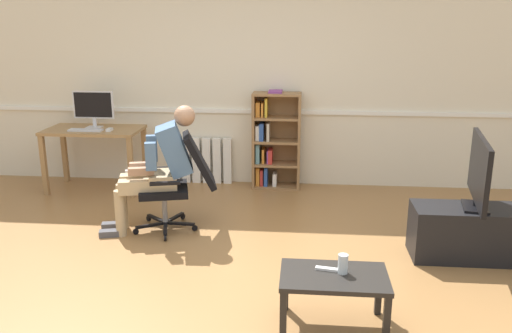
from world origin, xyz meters
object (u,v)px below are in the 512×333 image
Objects in this scene: tv_stand at (472,233)px; spare_remote at (327,269)px; computer_desk at (94,138)px; radiator at (202,160)px; person_seated at (159,166)px; tv_screen at (479,172)px; bookshelf at (273,142)px; drinking_glass at (343,264)px; keyboard at (86,130)px; coffee_table at (334,282)px; imac_monitor at (93,106)px; computer_mouse at (109,130)px; office_chair at (180,178)px.

spare_remote is (-1.30, -1.14, 0.16)m from tv_stand.
radiator is (1.22, 0.39, -0.35)m from computer_desk.
tv_stand reaches higher than spare_remote.
tv_screen is at bearing 68.12° from person_seated.
bookshelf is 3.12m from drinking_glass.
keyboard reaches higher than coffee_table.
imac_monitor is 4.02m from drinking_glass.
keyboard reaches higher than tv_stand.
drinking_glass is at bearing -45.98° from computer_mouse.
tv_screen is at bearing -35.63° from radiator.
radiator reaches higher than tv_stand.
keyboard is (-0.03, -0.22, -0.24)m from imac_monitor.
computer_desk reaches higher than tv_stand.
drinking_glass is at bearing -63.55° from radiator.
imac_monitor is 3.75× the size of drinking_glass.
computer_mouse is at bearing -167.73° from bookshelf.
drinking_glass is at bearing 32.80° from person_seated.
radiator is 5.12× the size of spare_remote.
radiator is 3.52m from coffee_table.
radiator is (-0.91, 0.10, -0.28)m from bookshelf.
person_seated reaches higher than computer_mouse.
computer_desk is 3.91m from coffee_table.
spare_remote is at bearing -64.89° from radiator.
person_seated is (1.13, -1.28, -0.36)m from imac_monitor.
computer_mouse is 0.14× the size of coffee_table.
bookshelf reaches higher than tv_stand.
tv_screen is at bearing 44.32° from drinking_glass.
computer_mouse is 0.10× the size of office_chair.
coffee_table is (0.60, -3.08, -0.24)m from bookshelf.
spare_remote is at bearing 128.23° from coffee_table.
tv_screen is (1.85, -1.88, 0.22)m from bookshelf.
office_chair is 7.27× the size of drinking_glass.
computer_desk is 1.10× the size of tv_stand.
coffee_table is at bearing -45.56° from computer_desk.
coffee_table is (1.51, -3.18, 0.04)m from radiator.
office_chair is 2.09m from spare_remote.
computer_desk reaches higher than spare_remote.
office_chair is at bearing -43.94° from computer_mouse.
tv_stand is (1.85, -1.88, -0.34)m from bookshelf.
person_seated is at bearing -48.48° from imac_monitor.
office_chair is 1.02× the size of tv_screen.
tv_screen reaches higher than keyboard.
radiator is at bearing 17.67° from computer_desk.
radiator is at bearing 169.14° from office_chair.
tv_stand is (3.74, -1.47, -0.54)m from computer_mouse.
tv_screen is at bearing -21.42° from computer_mouse.
imac_monitor is 1.25× the size of keyboard.
radiator is 3.39m from tv_stand.
office_chair is 2.17m from coffee_table.
radiator is (1.23, 0.31, -0.72)m from imac_monitor.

